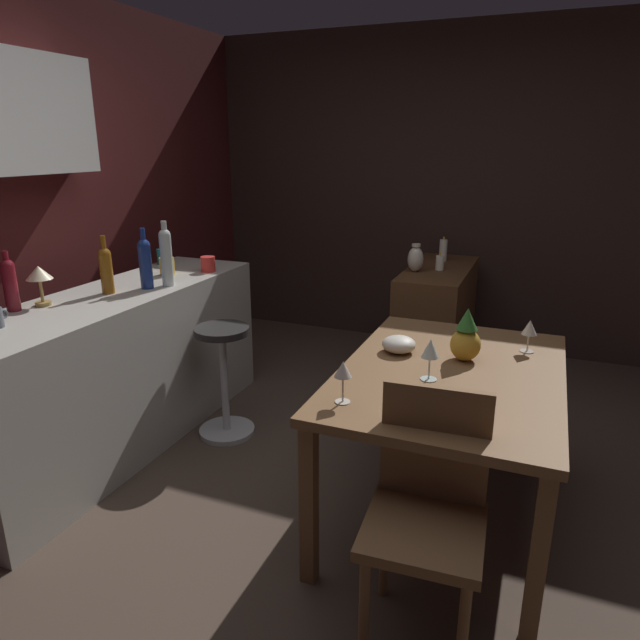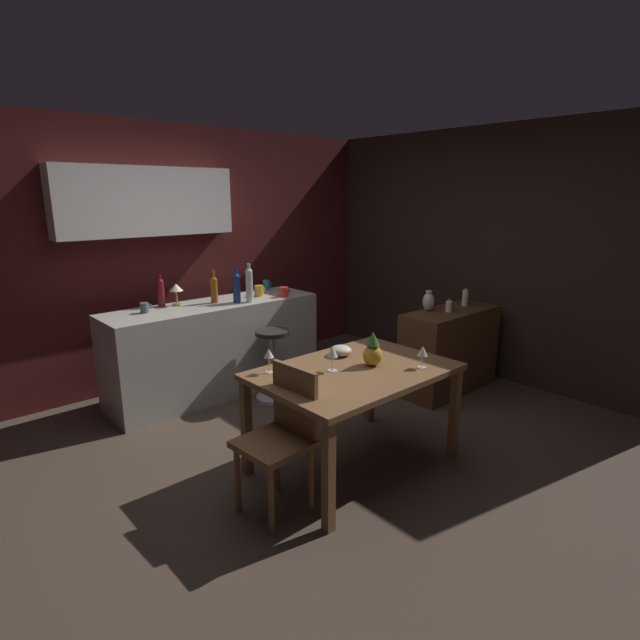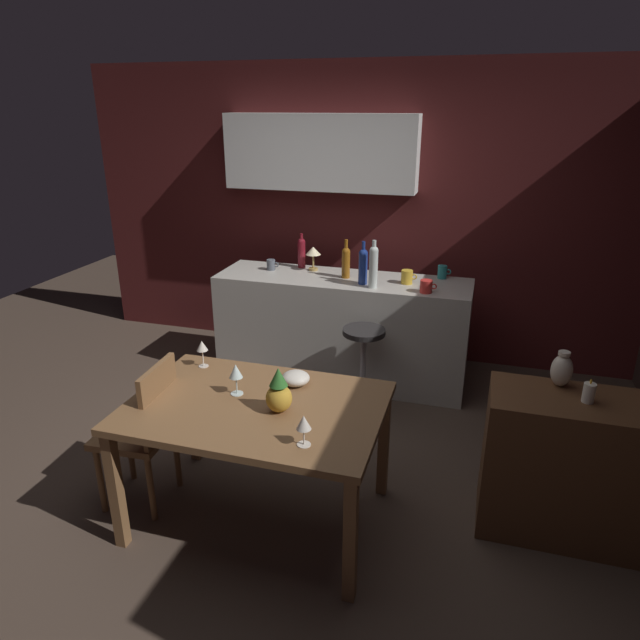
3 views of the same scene
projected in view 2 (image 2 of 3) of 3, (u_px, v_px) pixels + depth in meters
name	position (u px, v px, depth m)	size (l,w,h in m)	color
ground_plane	(305.00, 443.00, 3.95)	(9.00, 9.00, 0.00)	#47382D
wall_kitchen_back	(167.00, 245.00, 5.06)	(5.20, 0.33, 2.60)	#4C1919
wall_side_right	(463.00, 252.00, 5.49)	(0.10, 4.40, 2.60)	#33231E
dining_table	(354.00, 380.00, 3.48)	(1.36, 0.94, 0.74)	brown
kitchen_counter	(216.00, 348.00, 4.88)	(2.10, 0.60, 0.90)	#B2ADA3
sideboard_cabinet	(449.00, 350.00, 4.95)	(1.10, 0.44, 0.82)	#56351E
chair_near_window	(282.00, 433.00, 3.04)	(0.42, 0.42, 0.90)	brown
bar_stool	(273.00, 363.00, 4.72)	(0.34, 0.34, 0.68)	#262323
wine_glass_left	(269.00, 354.00, 3.36)	(0.07, 0.07, 0.17)	silver
wine_glass_right	(332.00, 352.00, 3.39)	(0.07, 0.07, 0.18)	silver
wine_glass_center	(423.00, 352.00, 3.45)	(0.07, 0.07, 0.16)	silver
pineapple_centerpiece	(373.00, 351.00, 3.50)	(0.14, 0.14, 0.25)	gold
fruit_bowl	(341.00, 351.00, 3.73)	(0.16, 0.16, 0.08)	beige
wine_bottle_amber	(214.00, 288.00, 4.76)	(0.07, 0.07, 0.32)	#8C5114
wine_bottle_ruby	(161.00, 291.00, 4.62)	(0.07, 0.07, 0.30)	maroon
wine_bottle_clear	(249.00, 284.00, 4.78)	(0.07, 0.07, 0.38)	silver
wine_bottle_cobalt	(236.00, 286.00, 4.78)	(0.07, 0.07, 0.35)	navy
cup_slate	(145.00, 308.00, 4.38)	(0.11, 0.07, 0.09)	#515660
cup_teal	(266.00, 285.00, 5.43)	(0.11, 0.07, 0.11)	teal
cup_red	(284.00, 292.00, 5.08)	(0.13, 0.09, 0.10)	red
cup_mustard	(259.00, 291.00, 5.10)	(0.13, 0.09, 0.11)	gold
counter_lamp	(176.00, 289.00, 4.65)	(0.13, 0.13, 0.21)	#A58447
pillar_candle_tall	(465.00, 298.00, 5.02)	(0.06, 0.06, 0.19)	white
pillar_candle_short	(449.00, 306.00, 4.77)	(0.06, 0.06, 0.13)	white
vase_ceramic_ivory	(428.00, 301.00, 4.80)	(0.11, 0.11, 0.20)	beige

